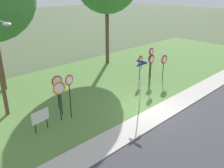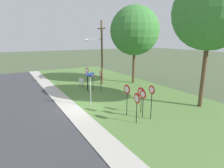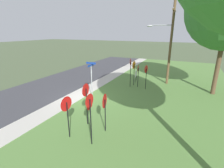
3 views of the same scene
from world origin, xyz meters
name	(u,v)px [view 1 (image 1 of 3)]	position (x,y,z in m)	size (l,w,h in m)	color
ground_plane	(148,110)	(0.00, 0.00, 0.00)	(160.00, 160.00, 0.00)	#4C5B3D
road_asphalt	(221,141)	(0.00, -4.80, 0.01)	(44.00, 6.40, 0.01)	#3D3D42
sidewalk_strip	(158,114)	(0.00, -0.80, 0.03)	(44.00, 1.60, 0.06)	#BCB7AD
grass_median	(91,84)	(0.00, 6.00, 0.02)	(44.00, 12.00, 0.04)	#567F3D
stop_sign_near_left	(70,88)	(-4.30, 2.54, 2.03)	(0.62, 0.14, 2.80)	black
stop_sign_near_right	(59,93)	(-4.89, 2.71, 1.86)	(0.78, 0.11, 2.49)	black
stop_sign_far_left	(57,85)	(-4.17, 4.12, 1.71)	(0.71, 0.14, 2.30)	black
stop_sign_far_center	(61,92)	(-4.47, 3.27, 1.58)	(0.60, 0.13, 2.17)	black
yield_sign_near_left	(152,63)	(3.44, 2.55, 1.93)	(0.74, 0.11, 2.53)	black
yield_sign_near_right	(150,61)	(4.37, 3.38, 1.67)	(0.66, 0.11, 2.21)	black
yield_sign_far_left	(164,62)	(4.91, 2.37, 1.72)	(0.76, 0.11, 2.26)	black
yield_sign_far_right	(140,62)	(3.61, 3.82, 1.65)	(0.78, 0.17, 2.18)	black
yield_sign_center	(151,56)	(4.91, 3.73, 1.99)	(0.65, 0.10, 2.63)	black
street_name_post	(141,79)	(0.20, 0.92, 1.86)	(0.96, 0.82, 3.07)	#9EA0A8
notice_board	(40,117)	(-6.29, 2.55, 0.87)	(1.09, 0.18, 1.25)	black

